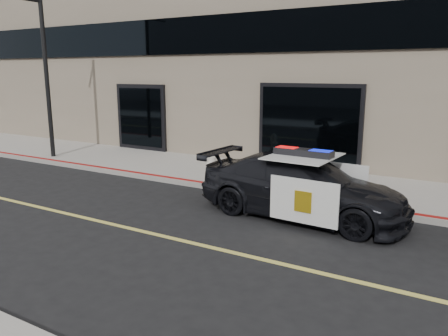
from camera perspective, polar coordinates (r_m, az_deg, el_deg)
The scene contains 5 objects.
ground at distance 8.15m, azimuth 0.55°, elevation -10.86°, with size 120.00×120.00×0.00m, color black.
sidewalk_n at distance 12.71m, azimuth 12.41°, elevation -2.19°, with size 60.00×3.50×0.15m, color gray.
police_car at distance 10.01m, azimuth 10.17°, elevation -2.37°, with size 2.46×4.96×1.56m.
fire_hydrant at distance 13.31m, azimuth -1.57°, elevation 0.56°, with size 0.33×0.45×0.72m.
street_light at distance 17.18m, azimuth -22.41°, elevation 11.56°, with size 0.16×1.42×5.58m.
Camera 1 is at (3.72, -6.50, 3.22)m, focal length 35.00 mm.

